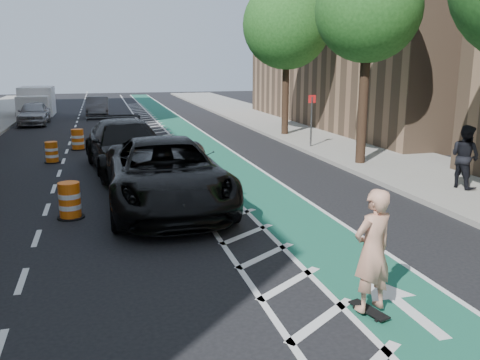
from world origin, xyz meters
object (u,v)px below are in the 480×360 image
object	(u,v)px
suv_near	(166,173)
skateboarder	(372,250)
suv_far	(127,146)
barrel_a	(70,201)

from	to	relation	value
suv_near	skateboarder	bearing A→B (deg)	-72.05
suv_near	suv_far	size ratio (longest dim) A/B	1.07
skateboarder	suv_near	bearing A→B (deg)	-86.48
suv_far	barrel_a	world-z (taller)	suv_far
suv_near	suv_far	distance (m)	5.25
suv_near	barrel_a	size ratio (longest dim) A/B	7.18
suv_near	barrel_a	world-z (taller)	suv_near
skateboarder	barrel_a	size ratio (longest dim) A/B	2.10
skateboarder	suv_near	size ratio (longest dim) A/B	0.29
suv_near	suv_far	bearing A→B (deg)	98.45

